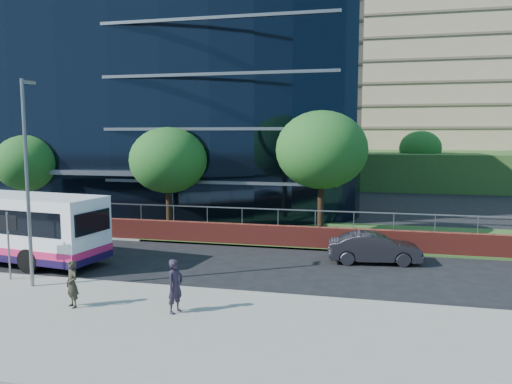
% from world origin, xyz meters
% --- Properties ---
extents(far_forecourt, '(50.00, 8.00, 0.10)m').
position_xyz_m(far_forecourt, '(-6.00, 11.00, 0.05)').
color(far_forecourt, gray).
rests_on(far_forecourt, ground).
extents(grass_verge, '(36.00, 8.00, 0.12)m').
position_xyz_m(grass_verge, '(24.00, 11.00, 0.06)').
color(grass_verge, '#2D511E').
rests_on(grass_verge, ground).
extents(glass_office, '(44.00, 23.10, 16.00)m').
position_xyz_m(glass_office, '(-4.00, 20.85, 8.00)').
color(glass_office, black).
rests_on(glass_office, ground).
extents(retaining_wall, '(34.00, 0.40, 2.11)m').
position_xyz_m(retaining_wall, '(20.00, 7.30, 0.61)').
color(retaining_wall, maroon).
rests_on(retaining_wall, ground).
extents(apartment_block, '(60.00, 42.00, 30.00)m').
position_xyz_m(apartment_block, '(32.00, 57.21, 11.11)').
color(apartment_block, '#2D511E').
rests_on(apartment_block, ground).
extents(street_sign, '(0.85, 0.09, 2.80)m').
position_xyz_m(street_sign, '(4.50, -1.59, 2.15)').
color(street_sign, slate).
rests_on(street_sign, pavement_near).
extents(tree_far_b, '(4.29, 4.29, 6.05)m').
position_xyz_m(tree_far_b, '(-3.00, 9.50, 4.21)').
color(tree_far_b, black).
rests_on(tree_far_b, ground).
extents(tree_far_c, '(4.62, 4.62, 6.51)m').
position_xyz_m(tree_far_c, '(7.00, 9.00, 4.54)').
color(tree_far_c, black).
rests_on(tree_far_c, ground).
extents(tree_far_d, '(5.28, 5.28, 7.44)m').
position_xyz_m(tree_far_d, '(16.00, 10.00, 5.19)').
color(tree_far_d, black).
rests_on(tree_far_d, ground).
extents(tree_dist_e, '(4.62, 4.62, 6.51)m').
position_xyz_m(tree_dist_e, '(24.00, 40.00, 4.54)').
color(tree_dist_e, black).
rests_on(tree_dist_e, ground).
extents(streetlight_east, '(0.15, 0.77, 8.00)m').
position_xyz_m(streetlight_east, '(6.00, -2.17, 4.44)').
color(streetlight_east, slate).
rests_on(streetlight_east, pavement_near).
extents(parked_car, '(4.49, 2.06, 1.43)m').
position_xyz_m(parked_car, '(19.06, 5.14, 0.71)').
color(parked_car, black).
rests_on(parked_car, ground).
extents(pedestrian, '(0.62, 0.76, 1.81)m').
position_xyz_m(pedestrian, '(12.60, -3.65, 1.05)').
color(pedestrian, '#271E2E').
rests_on(pedestrian, pavement_near).
extents(pedestrian_b, '(0.71, 0.64, 1.63)m').
position_xyz_m(pedestrian_b, '(8.95, -3.96, 0.96)').
color(pedestrian_b, '#2C2A1F').
rests_on(pedestrian_b, pavement_near).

